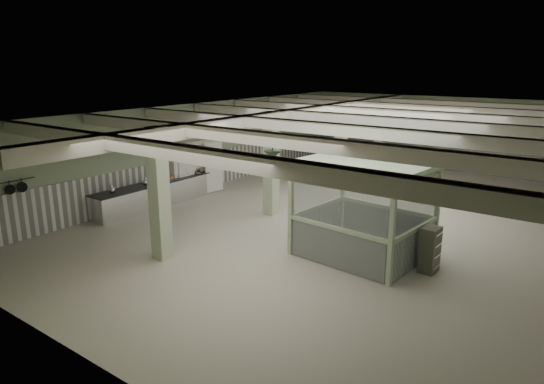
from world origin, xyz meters
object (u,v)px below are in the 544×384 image
Objects in this scene: walkin_cooler at (192,168)px; guard_booth at (364,193)px; prep_counter at (157,194)px; filing_cabinet at (430,250)px.

walkin_cooler is 0.67× the size of guard_booth.
walkin_cooler reaches higher than prep_counter.
filing_cabinet is at bearing 5.41° from guard_booth.
prep_counter is 10.22m from filing_cabinet.
filing_cabinet is (10.30, -1.79, -0.49)m from walkin_cooler.
guard_booth is (8.33, 0.15, 1.33)m from prep_counter.
walkin_cooler reaches higher than filing_cabinet.
prep_counter is at bearing -176.43° from filing_cabinet.
guard_booth is 2.98× the size of filing_cabinet.
prep_counter is 2.05m from walkin_cooler.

